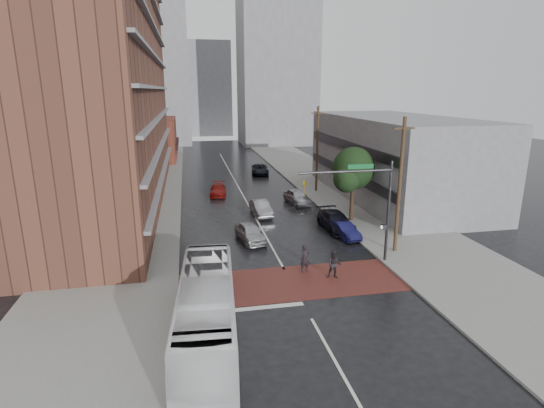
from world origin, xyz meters
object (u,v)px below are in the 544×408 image
transit_bus (207,308)px  car_parked_near (344,230)px  car_travel_c (218,190)px  car_travel_a (250,233)px  suv_travel (260,169)px  car_travel_b (261,208)px  pedestrian_a (305,259)px  pedestrian_b (334,265)px  car_parked_mid (336,221)px  car_parked_far (297,197)px

transit_bus → car_parked_near: bearing=51.0°
car_travel_c → car_parked_near: (9.09, -16.66, -0.01)m
car_travel_a → suv_travel: size_ratio=0.83×
car_travel_b → car_travel_c: (-3.46, 9.04, -0.07)m
pedestrian_a → car_parked_near: bearing=39.4°
car_travel_a → car_parked_near: size_ratio=1.11×
pedestrian_a → car_parked_near: (5.03, 6.12, -0.34)m
pedestrian_b → car_travel_a: pedestrian_b is taller
suv_travel → car_parked_mid: (2.21, -26.20, 0.06)m
car_travel_c → suv_travel: bearing=66.1°
car_travel_b → suv_travel: 20.88m
car_parked_near → car_parked_far: bearing=87.9°
pedestrian_a → car_travel_c: pedestrian_a is taller
transit_bus → suv_travel: (9.59, 40.80, -0.86)m
suv_travel → car_parked_mid: size_ratio=0.96×
car_travel_a → car_parked_mid: bearing=0.9°
car_travel_b → car_parked_near: car_travel_b is taller
car_parked_near → car_parked_mid: (0.00, 2.02, 0.14)m
transit_bus → pedestrian_b: (8.35, 5.23, -0.63)m
suv_travel → car_parked_far: car_parked_far is taller
car_travel_a → suv_travel: bearing=69.0°
pedestrian_b → car_parked_mid: pedestrian_b is taller
transit_bus → car_travel_c: size_ratio=2.54×
car_travel_b → pedestrian_b: bearing=-85.3°
transit_bus → car_parked_far: size_ratio=2.51×
pedestrian_a → car_parked_far: pedestrian_a is taller
transit_bus → car_travel_b: size_ratio=2.59×
car_travel_b → car_parked_far: bearing=34.8°
pedestrian_a → car_parked_mid: bearing=47.1°
transit_bus → pedestrian_a: 9.38m
pedestrian_a → pedestrian_b: size_ratio=1.04×
car_parked_mid → car_parked_far: car_parked_mid is taller
car_travel_b → suv_travel: size_ratio=0.85×
car_travel_c → transit_bus: bearing=-88.4°
pedestrian_b → car_travel_c: 24.67m
transit_bus → car_travel_c: transit_bus is taller
pedestrian_b → pedestrian_a: bearing=160.3°
car_travel_c → car_parked_far: car_parked_far is taller
suv_travel → car_travel_b: bearing=-92.3°
car_travel_b → car_travel_a: bearing=-110.3°
transit_bus → car_travel_a: transit_bus is taller
pedestrian_b → car_parked_mid: 9.99m
pedestrian_b → car_parked_near: pedestrian_b is taller
car_travel_c → pedestrian_b: bearing=-69.9°
pedestrian_b → car_travel_b: (-2.18, 14.98, -0.22)m
transit_bus → car_travel_b: (6.17, 20.21, -0.85)m
car_travel_c → car_parked_mid: (9.09, -14.64, 0.12)m
transit_bus → car_parked_mid: transit_bus is taller
car_parked_far → suv_travel: bearing=84.9°
suv_travel → car_travel_a: bearing=-94.2°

